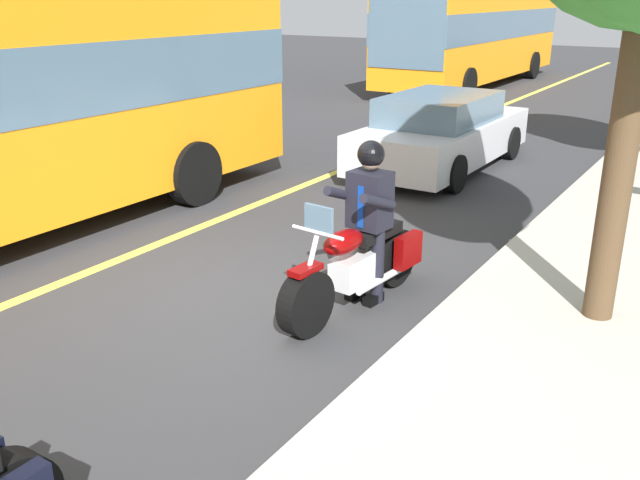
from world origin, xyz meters
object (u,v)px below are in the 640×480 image
object	(u,v)px
motorcycle_main	(357,265)
rider_main	(369,208)
bus_near	(475,31)
car_silver	(441,132)

from	to	relation	value
motorcycle_main	rider_main	bearing A→B (deg)	175.15
motorcycle_main	bus_near	distance (m)	18.93
bus_near	car_silver	bearing A→B (deg)	18.23
rider_main	car_silver	bearing A→B (deg)	-164.06
motorcycle_main	bus_near	bearing A→B (deg)	-162.74
car_silver	motorcycle_main	bearing A→B (deg)	15.33
motorcycle_main	rider_main	xyz separation A→B (m)	(-0.19, 0.02, 0.58)
bus_near	car_silver	xyz separation A→B (m)	(11.98, 3.94, -1.18)
motorcycle_main	bus_near	size ratio (longest dim) A/B	0.20
car_silver	bus_near	bearing A→B (deg)	-161.77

